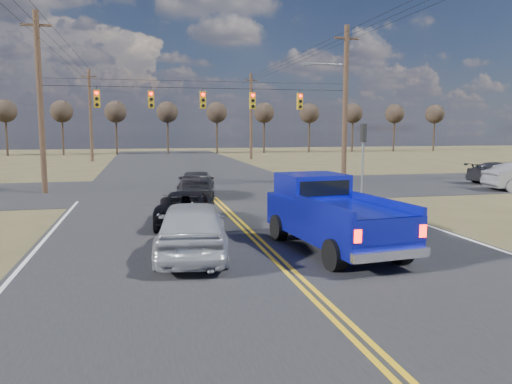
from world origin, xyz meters
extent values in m
plane|color=brown|center=(0.00, 0.00, 0.00)|extent=(160.00, 160.00, 0.00)
cube|color=#28282B|center=(0.00, 10.00, 0.00)|extent=(14.00, 120.00, 0.02)
cube|color=#28282B|center=(0.00, 18.00, 0.00)|extent=(120.00, 12.00, 0.02)
cylinder|color=#473323|center=(-9.00, 18.00, 5.00)|extent=(0.32, 0.32, 10.00)
cube|color=#473323|center=(-9.00, 18.00, 9.20)|extent=(1.60, 0.12, 0.12)
cylinder|color=#473323|center=(9.00, 18.00, 5.00)|extent=(0.32, 0.32, 10.00)
cube|color=#473323|center=(9.00, 18.00, 9.20)|extent=(1.60, 0.12, 0.12)
cylinder|color=black|center=(0.00, 18.00, 6.00)|extent=(18.00, 0.02, 0.02)
cylinder|color=black|center=(0.00, 18.00, 6.40)|extent=(18.00, 0.02, 0.02)
cube|color=#B28C14|center=(-6.00, 18.00, 5.30)|extent=(0.34, 0.24, 1.00)
cylinder|color=#FF0C05|center=(-6.00, 17.86, 5.63)|extent=(0.20, 0.06, 0.20)
cylinder|color=black|center=(-6.00, 17.86, 5.30)|extent=(0.20, 0.06, 0.20)
cylinder|color=black|center=(-6.00, 17.86, 4.97)|extent=(0.20, 0.06, 0.20)
cube|color=black|center=(-6.00, 17.83, 5.74)|extent=(0.24, 0.14, 0.03)
cube|color=#B28C14|center=(-3.00, 18.00, 5.30)|extent=(0.34, 0.24, 1.00)
cylinder|color=#FF0C05|center=(-3.00, 17.86, 5.63)|extent=(0.20, 0.06, 0.20)
cylinder|color=black|center=(-3.00, 17.86, 5.30)|extent=(0.20, 0.06, 0.20)
cylinder|color=black|center=(-3.00, 17.86, 4.97)|extent=(0.20, 0.06, 0.20)
cube|color=black|center=(-3.00, 17.83, 5.74)|extent=(0.24, 0.14, 0.03)
cube|color=#B28C14|center=(0.00, 18.00, 5.30)|extent=(0.34, 0.24, 1.00)
cylinder|color=#FF0C05|center=(0.00, 17.86, 5.63)|extent=(0.20, 0.06, 0.20)
cylinder|color=black|center=(0.00, 17.86, 5.30)|extent=(0.20, 0.06, 0.20)
cylinder|color=black|center=(0.00, 17.86, 4.97)|extent=(0.20, 0.06, 0.20)
cube|color=black|center=(0.00, 17.83, 5.74)|extent=(0.24, 0.14, 0.03)
cube|color=#B28C14|center=(3.00, 18.00, 5.30)|extent=(0.34, 0.24, 1.00)
cylinder|color=#FF0C05|center=(3.00, 17.86, 5.63)|extent=(0.20, 0.06, 0.20)
cylinder|color=black|center=(3.00, 17.86, 5.30)|extent=(0.20, 0.06, 0.20)
cylinder|color=black|center=(3.00, 17.86, 4.97)|extent=(0.20, 0.06, 0.20)
cube|color=black|center=(3.00, 17.83, 5.74)|extent=(0.24, 0.14, 0.03)
cube|color=#B28C14|center=(6.00, 18.00, 5.30)|extent=(0.34, 0.24, 1.00)
cylinder|color=#FF0C05|center=(6.00, 17.86, 5.63)|extent=(0.20, 0.06, 0.20)
cylinder|color=black|center=(6.00, 17.86, 5.30)|extent=(0.20, 0.06, 0.20)
cylinder|color=black|center=(6.00, 17.86, 4.97)|extent=(0.20, 0.06, 0.20)
cube|color=black|center=(6.00, 17.83, 5.74)|extent=(0.24, 0.14, 0.03)
cylinder|color=slate|center=(8.20, 13.50, 1.60)|extent=(0.12, 0.12, 3.20)
cube|color=black|center=(8.20, 13.50, 3.40)|extent=(0.24, 0.34, 1.00)
cylinder|color=slate|center=(7.60, 18.00, 7.60)|extent=(2.80, 0.10, 0.10)
cube|color=slate|center=(6.30, 18.00, 7.55)|extent=(0.55, 0.22, 0.14)
cylinder|color=#473323|center=(-9.00, 46.00, 5.00)|extent=(0.32, 0.32, 10.00)
cube|color=#473323|center=(-9.00, 46.00, 9.20)|extent=(1.60, 0.12, 0.12)
cylinder|color=#473323|center=(9.00, 46.00, 5.00)|extent=(0.32, 0.32, 10.00)
cube|color=#473323|center=(9.00, 46.00, 9.20)|extent=(1.60, 0.12, 0.12)
cylinder|color=black|center=(-9.70, 17.00, 9.30)|extent=(0.02, 58.00, 0.02)
cylinder|color=black|center=(-9.00, 17.00, 9.30)|extent=(0.02, 58.00, 0.02)
cylinder|color=black|center=(-8.30, 17.00, 9.30)|extent=(0.02, 58.00, 0.02)
cylinder|color=black|center=(8.30, 17.00, 9.30)|extent=(0.02, 58.00, 0.02)
cylinder|color=black|center=(9.00, 17.00, 9.30)|extent=(0.02, 58.00, 0.02)
cylinder|color=black|center=(9.70, 17.00, 9.30)|extent=(0.02, 58.00, 0.02)
cylinder|color=#33261C|center=(-21.00, 60.00, 2.75)|extent=(0.28, 0.28, 5.50)
sphere|color=#2D231C|center=(-21.00, 60.00, 5.90)|extent=(3.00, 3.00, 3.00)
cylinder|color=#33261C|center=(-14.00, 60.00, 2.75)|extent=(0.28, 0.28, 5.50)
sphere|color=#2D231C|center=(-14.00, 60.00, 5.90)|extent=(3.00, 3.00, 3.00)
cylinder|color=#33261C|center=(-7.00, 60.00, 2.75)|extent=(0.28, 0.28, 5.50)
sphere|color=#2D231C|center=(-7.00, 60.00, 5.90)|extent=(3.00, 3.00, 3.00)
cylinder|color=#33261C|center=(0.00, 60.00, 2.75)|extent=(0.28, 0.28, 5.50)
sphere|color=#2D231C|center=(0.00, 60.00, 5.90)|extent=(3.00, 3.00, 3.00)
cylinder|color=#33261C|center=(7.00, 60.00, 2.75)|extent=(0.28, 0.28, 5.50)
sphere|color=#2D231C|center=(7.00, 60.00, 5.90)|extent=(3.00, 3.00, 3.00)
cylinder|color=#33261C|center=(14.00, 60.00, 2.75)|extent=(0.28, 0.28, 5.50)
sphere|color=#2D231C|center=(14.00, 60.00, 5.90)|extent=(3.00, 3.00, 3.00)
cylinder|color=#33261C|center=(21.00, 60.00, 2.75)|extent=(0.28, 0.28, 5.50)
sphere|color=#2D231C|center=(21.00, 60.00, 5.90)|extent=(3.00, 3.00, 3.00)
cylinder|color=#33261C|center=(28.00, 60.00, 2.75)|extent=(0.28, 0.28, 5.50)
sphere|color=#2D231C|center=(28.00, 60.00, 5.90)|extent=(3.00, 3.00, 3.00)
cylinder|color=#33261C|center=(35.00, 60.00, 2.75)|extent=(0.28, 0.28, 5.50)
sphere|color=#2D231C|center=(35.00, 60.00, 5.90)|extent=(3.00, 3.00, 3.00)
cylinder|color=#33261C|center=(42.00, 60.00, 2.75)|extent=(0.28, 0.28, 5.50)
sphere|color=#2D231C|center=(42.00, 60.00, 5.90)|extent=(3.00, 3.00, 3.00)
cylinder|color=black|center=(1.16, -0.13, 0.42)|extent=(0.43, 0.88, 0.85)
cylinder|color=black|center=(3.15, 0.10, 0.42)|extent=(0.43, 0.88, 0.85)
cylinder|color=black|center=(0.72, 3.65, 0.42)|extent=(0.43, 0.88, 0.85)
cylinder|color=black|center=(2.71, 3.88, 0.42)|extent=(0.43, 0.88, 0.85)
cube|color=#1018B7|center=(1.93, 1.88, 0.95)|extent=(2.76, 5.91, 1.06)
cube|color=#1018B7|center=(1.76, 3.40, 1.82)|extent=(2.15, 2.01, 0.76)
cube|color=black|center=(1.86, 2.53, 1.82)|extent=(1.69, 0.26, 0.48)
cube|color=#1018B7|center=(1.06, 0.66, 1.58)|extent=(0.51, 3.47, 0.21)
cube|color=#1018B7|center=(3.06, 0.89, 1.58)|extent=(0.51, 3.47, 0.21)
cube|color=#1018B7|center=(2.26, -0.94, 1.16)|extent=(2.11, 0.33, 0.63)
cube|color=silver|center=(2.27, -1.01, 0.58)|extent=(2.17, 0.44, 0.23)
cube|color=#FF0C05|center=(1.34, -1.08, 1.11)|extent=(0.20, 0.08, 0.32)
cube|color=#FF0C05|center=(3.19, -0.87, 1.11)|extent=(0.20, 0.08, 0.32)
imported|color=#B1B4BA|center=(-2.26, 2.09, 0.84)|extent=(2.58, 5.14, 1.68)
imported|color=black|center=(-2.01, 7.09, 0.65)|extent=(2.70, 4.91, 1.30)
imported|color=white|center=(4.77, 10.57, 0.70)|extent=(2.18, 4.45, 1.40)
imported|color=#2B2B2F|center=(-0.80, 14.76, 0.69)|extent=(2.54, 4.94, 1.37)
imported|color=#343338|center=(19.76, 16.72, 0.71)|extent=(2.29, 4.99, 1.41)
camera|label=1|loc=(-3.59, -11.85, 3.66)|focal=35.00mm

